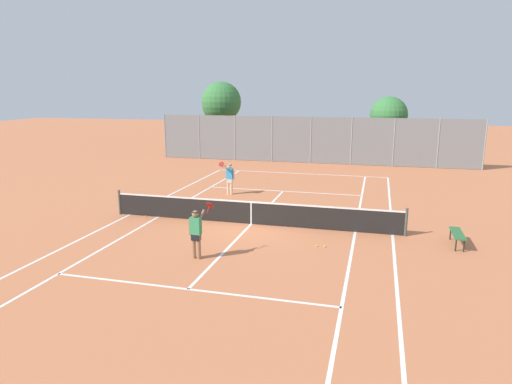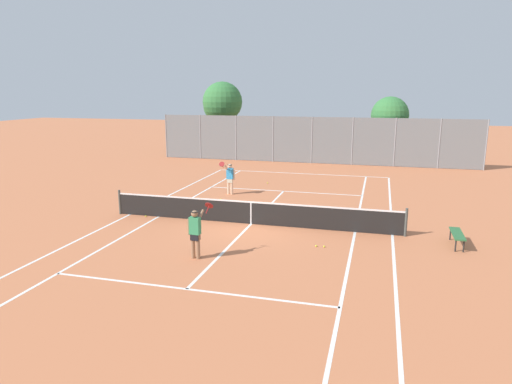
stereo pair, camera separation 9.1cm
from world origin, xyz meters
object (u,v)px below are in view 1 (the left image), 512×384
Objects in this scene: loose_tennis_ball_0 at (220,199)px; loose_tennis_ball_4 at (267,183)px; loose_tennis_ball_1 at (325,246)px; loose_tennis_ball_5 at (146,216)px; courtside_bench at (457,234)px; player_far_left at (229,177)px; loose_tennis_ball_3 at (317,246)px; tennis_net at (251,212)px; tree_behind_left at (220,103)px; tree_behind_right at (389,116)px; loose_tennis_ball_2 at (241,214)px; player_near_side at (196,231)px.

loose_tennis_ball_0 and loose_tennis_ball_4 have the same top height.
loose_tennis_ball_1 and loose_tennis_ball_5 have the same top height.
loose_tennis_ball_4 and loose_tennis_ball_5 have the same top height.
player_far_left is at bearing 151.28° from courtside_bench.
loose_tennis_ball_3 is 11.09m from loose_tennis_ball_4.
tennis_net reaches higher than loose_tennis_ball_4.
tree_behind_left reaches higher than loose_tennis_ball_0.
loose_tennis_ball_0 is at bearing -119.19° from tree_behind_right.
courtside_bench is at bearing -2.34° from loose_tennis_ball_5.
player_far_left is 26.88× the size of loose_tennis_ball_2.
loose_tennis_ball_3 is 0.01× the size of tree_behind_left.
loose_tennis_ball_1 is 0.01× the size of tree_behind_right.
loose_tennis_ball_4 is 12.39m from tree_behind_right.
tennis_net is 5.56m from player_far_left.
player_far_left is 26.88× the size of loose_tennis_ball_1.
loose_tennis_ball_5 is at bearing -118.50° from loose_tennis_ball_0.
tree_behind_right is (7.96, 13.07, 2.52)m from player_far_left.
player_near_side reaches higher than tennis_net.
tennis_net is at bearing -62.78° from player_far_left.
player_far_left reaches higher than tennis_net.
player_far_left is 26.88× the size of loose_tennis_ball_5.
tree_behind_right is (8.02, 14.35, 3.41)m from loose_tennis_ball_0.
tennis_net is 22.26m from tree_behind_left.
courtside_bench is at bearing -12.43° from loose_tennis_ball_2.
loose_tennis_ball_5 is at bearing -111.68° from loose_tennis_ball_4.
loose_tennis_ball_5 is 0.01× the size of tree_behind_left.
loose_tennis_ball_0 is 11.09m from courtside_bench.
loose_tennis_ball_4 is 0.01× the size of tree_behind_right.
loose_tennis_ball_4 is (-4.54, 10.21, 0.00)m from loose_tennis_ball_1.
loose_tennis_ball_1 and loose_tennis_ball_4 have the same top height.
player_near_side is at bearing -72.41° from tree_behind_left.
player_far_left is at bearing 101.67° from player_near_side.
tree_behind_right is at bearing 60.81° from loose_tennis_ball_0.
loose_tennis_ball_5 is (-3.99, 4.01, -0.89)m from player_near_side.
tennis_net is 181.82× the size of loose_tennis_ball_0.
loose_tennis_ball_0 is 1.00× the size of loose_tennis_ball_1.
tree_behind_right is (2.50, 20.04, 3.41)m from loose_tennis_ball_3.
loose_tennis_ball_3 is (5.46, -6.97, -0.89)m from player_far_left.
tree_behind_left reaches higher than tennis_net.
tree_behind_left is (-7.62, 19.06, 4.18)m from loose_tennis_ball_2.
loose_tennis_ball_2 and loose_tennis_ball_5 have the same top height.
tennis_net is 8.32m from loose_tennis_ball_4.
tennis_net is 2.46× the size of tree_behind_right.
tennis_net reaches higher than loose_tennis_ball_5.
tennis_net is at bearing 145.11° from loose_tennis_ball_3.
tennis_net is 181.82× the size of loose_tennis_ball_5.
tree_behind_right is at bearing 96.74° from courtside_bench.
courtside_bench is at bearing 22.97° from player_near_side.
tree_behind_right is at bearing 69.71° from loose_tennis_ball_2.
loose_tennis_ball_0 is (-1.93, 7.80, -0.89)m from player_near_side.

